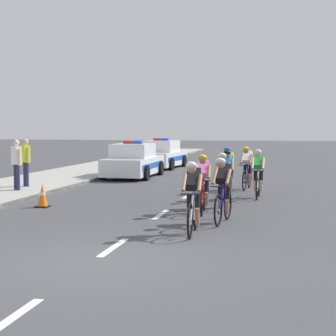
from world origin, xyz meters
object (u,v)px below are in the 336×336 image
at_px(traffic_cone_mid, 42,196).
at_px(police_car_nearest, 133,162).
at_px(cyclist_second, 223,189).
at_px(police_car_second, 162,155).
at_px(cyclist_third, 203,183).
at_px(cyclist_lead, 193,197).
at_px(spectator_middle, 17,161).
at_px(cyclist_fourth, 223,179).
at_px(cyclist_eighth, 247,167).
at_px(cyclist_sixth, 227,174).
at_px(cyclist_seventh, 228,169).
at_px(cyclist_fifth, 258,173).
at_px(spectator_closest, 26,159).

bearing_deg(traffic_cone_mid, police_car_nearest, 89.83).
height_order(cyclist_second, police_car_second, police_car_second).
bearing_deg(cyclist_third, cyclist_lead, -85.88).
height_order(cyclist_third, spectator_middle, spectator_middle).
bearing_deg(cyclist_fourth, cyclist_eighth, 86.17).
relative_size(cyclist_fourth, cyclist_sixth, 1.00).
bearing_deg(police_car_nearest, cyclist_seventh, -45.69).
relative_size(cyclist_second, traffic_cone_mid, 2.68).
height_order(cyclist_eighth, police_car_second, police_car_second).
bearing_deg(cyclist_eighth, cyclist_seventh, -119.05).
height_order(police_car_nearest, police_car_second, same).
bearing_deg(cyclist_seventh, police_car_nearest, 134.31).
xyz_separation_m(cyclist_third, cyclist_fifth, (1.23, 3.39, 0.00)).
distance_m(cyclist_fourth, traffic_cone_mid, 5.00).
bearing_deg(police_car_second, spectator_middle, -100.19).
bearing_deg(cyclist_lead, cyclist_fourth, 87.12).
relative_size(cyclist_third, police_car_nearest, 0.39).
distance_m(cyclist_seventh, spectator_middle, 7.08).
bearing_deg(spectator_closest, police_car_second, 77.62).
relative_size(cyclist_third, cyclist_fifth, 1.00).
bearing_deg(police_car_nearest, spectator_closest, -114.17).
relative_size(cyclist_lead, cyclist_sixth, 1.00).
bearing_deg(spectator_closest, traffic_cone_mid, -58.58).
distance_m(cyclist_seventh, police_car_second, 11.38).
bearing_deg(spectator_middle, cyclist_fifth, 3.18).
bearing_deg(cyclist_lead, spectator_closest, 135.66).
height_order(cyclist_second, cyclist_fourth, same).
xyz_separation_m(cyclist_lead, cyclist_eighth, (0.51, 8.63, 0.00)).
bearing_deg(police_car_second, traffic_cone_mid, -90.10).
relative_size(police_car_second, spectator_middle, 2.69).
bearing_deg(cyclist_lead, cyclist_eighth, 86.60).
bearing_deg(cyclist_seventh, cyclist_eighth, 60.95).
distance_m(cyclist_lead, police_car_second, 18.62).
height_order(cyclist_sixth, police_car_second, police_car_second).
bearing_deg(traffic_cone_mid, cyclist_sixth, 28.31).
height_order(police_car_second, spectator_closest, spectator_closest).
bearing_deg(police_car_second, cyclist_sixth, -68.87).
height_order(cyclist_lead, spectator_middle, spectator_middle).
height_order(cyclist_seventh, police_car_nearest, police_car_nearest).
distance_m(cyclist_sixth, spectator_closest, 7.36).
bearing_deg(cyclist_third, spectator_closest, 149.24).
bearing_deg(traffic_cone_mid, cyclist_second, -16.48).
distance_m(spectator_closest, spectator_middle, 1.18).
height_order(cyclist_fourth, cyclist_fifth, same).
bearing_deg(spectator_closest, cyclist_second, -35.84).
bearing_deg(spectator_closest, cyclist_fourth, -22.75).
height_order(cyclist_fifth, cyclist_eighth, same).
xyz_separation_m(police_car_second, spectator_closest, (-2.43, -11.07, 0.40)).
distance_m(cyclist_second, traffic_cone_mid, 5.40).
xyz_separation_m(police_car_nearest, police_car_second, (-0.00, 5.65, 0.00)).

